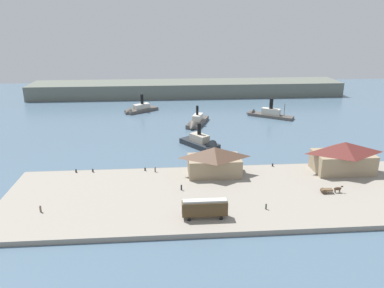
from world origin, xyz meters
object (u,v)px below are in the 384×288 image
Objects in this scene: pedestrian_near_cart at (266,206)px; mooring_post_west at (145,169)px; pedestrian_by_tram at (181,187)px; street_tram at (205,208)px; mooring_post_center_east at (76,171)px; ferry_departing_north at (138,110)px; horse_cart at (331,189)px; ferry_shed_central_terminal at (343,156)px; ferry_mid_harbor at (203,144)px; ferry_shed_east_terminal at (214,161)px; mooring_post_center_west at (93,171)px; ferry_approaching_east at (196,123)px; mooring_post_east at (273,165)px; ferry_near_quay at (265,114)px; pedestrian_walking_west at (40,209)px; pedestrian_walking_east at (155,169)px.

pedestrian_near_cart is 1.73× the size of mooring_post_west.
street_tram is at bearing -72.88° from pedestrian_by_tram.
mooring_post_center_east is 76.71m from ferry_departing_north.
ferry_shed_central_terminal is at bearing 55.56° from horse_cart.
street_tram is at bearing -169.03° from pedestrian_near_cart.
street_tram reaches higher than horse_cart.
pedestrian_by_tram reaches higher than mooring_post_center_east.
street_tram is 50.75m from ferry_mid_harbor.
ferry_shed_east_terminal is 24.95m from street_tram.
mooring_post_center_west is 61.15m from ferry_approaching_east.
mooring_post_east is 64.24m from ferry_near_quay.
mooring_post_center_west is at bearing -147.69° from ferry_mid_harbor.
ferry_near_quay reaches higher than horse_cart.
pedestrian_walking_west is 32.35m from mooring_post_west.
pedestrian_walking_east is at bearing -177.59° from mooring_post_east.
pedestrian_by_tram reaches higher than mooring_post_center_west.
mooring_post_east is (18.48, 4.28, -3.70)m from ferry_shed_east_terminal.
street_tram is 44.82m from mooring_post_center_east.
mooring_post_center_east is (-39.87, 4.25, -3.70)m from ferry_shed_east_terminal.
pedestrian_walking_west is 114.48m from ferry_near_quay.
horse_cart is at bearing -67.40° from ferry_approaching_east.
mooring_post_center_west is (-35.04, 4.15, -3.70)m from ferry_shed_east_terminal.
ferry_mid_harbor is 0.79× the size of ferry_near_quay.
street_tram is 6.05× the size of pedestrian_by_tram.
ferry_mid_harbor is (5.11, 50.44, -2.37)m from street_tram.
ferry_approaching_east is (34.78, 50.30, -0.34)m from mooring_post_center_west.
mooring_post_center_east is 96.17m from ferry_near_quay.
ferry_shed_east_terminal reaches higher than street_tram.
ferry_near_quay is (38.57, 91.12, -2.40)m from street_tram.
ferry_approaching_east reaches higher than mooring_post_east.
ferry_shed_central_terminal is at bearing 36.19° from pedestrian_near_cart.
ferry_shed_east_terminal is 16.76× the size of mooring_post_center_west.
pedestrian_by_tram is 1.87× the size of mooring_post_center_west.
mooring_post_center_west is 0.04× the size of ferry_near_quay.
mooring_post_center_west is at bearing 150.10° from pedestrian_near_cart.
pedestrian_by_tram is 64.93m from ferry_approaching_east.
pedestrian_by_tram reaches higher than mooring_post_east.
ferry_departing_north is at bearing 120.22° from horse_cart.
pedestrian_walking_east is at bearing -125.42° from ferry_mid_harbor.
ferry_shed_east_terminal reaches higher than ferry_approaching_east.
pedestrian_walking_west is 1.98× the size of mooring_post_west.
pedestrian_walking_east is 0.10× the size of ferry_departing_north.
ferry_departing_north is (-64.05, 80.60, -4.38)m from ferry_shed_central_terminal.
horse_cart is (-9.24, -13.48, -3.64)m from ferry_shed_central_terminal.
ferry_shed_central_terminal is at bearing -86.25° from ferry_near_quay.
ferry_shed_central_terminal is at bearing 12.48° from pedestrian_walking_west.
pedestrian_near_cart is 1.73× the size of mooring_post_east.
pedestrian_near_cart is at bearing -143.81° from ferry_shed_central_terminal.
pedestrian_near_cart is at bearing -70.47° from ferry_departing_north.
ferry_approaching_east is (19.61, 50.49, -0.34)m from mooring_post_west.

